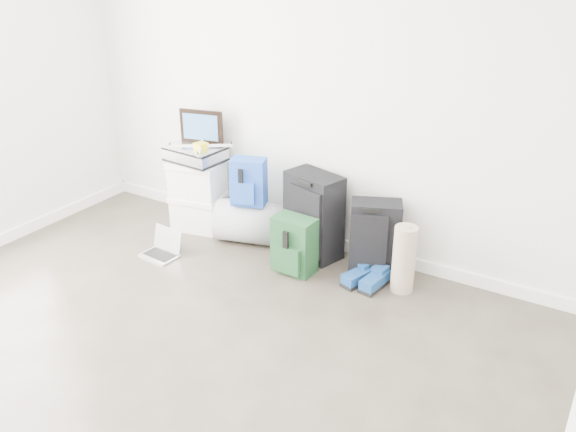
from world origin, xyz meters
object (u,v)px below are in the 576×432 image
Objects in this scene: duffel_bag at (251,222)px; carry_on at (374,238)px; boxes_stack at (198,194)px; laptop at (163,249)px; briefcase at (196,154)px; large_suitcase at (313,216)px.

carry_on reaches higher than duffel_bag.
carry_on is (1.67, 0.05, -0.02)m from boxes_stack.
carry_on is 1.74m from laptop.
duffel_bag is at bearing 4.32° from briefcase.
boxes_stack is at bearing 164.22° from duffel_bag.
boxes_stack reaches higher than laptop.
boxes_stack reaches higher than duffel_bag.
carry_on is (0.54, -0.01, -0.05)m from large_suitcase.
duffel_bag is at bearing -157.40° from large_suitcase.
large_suitcase is 1.27m from laptop.
briefcase is at bearing 157.46° from carry_on.
briefcase is at bearing 164.22° from duffel_bag.
large_suitcase is at bearing -9.82° from duffel_bag.
laptop is at bearing 177.05° from carry_on.
large_suitcase reaches higher than carry_on.
laptop is (-1.05, -0.64, -0.30)m from large_suitcase.
boxes_stack is 0.38m from briefcase.
carry_on is 1.87× the size of laptop.
laptop is (0.07, -0.57, -0.65)m from briefcase.
large_suitcase is 0.55m from carry_on.
large_suitcase is at bearing 154.02° from carry_on.
briefcase is 0.79× the size of duffel_bag.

